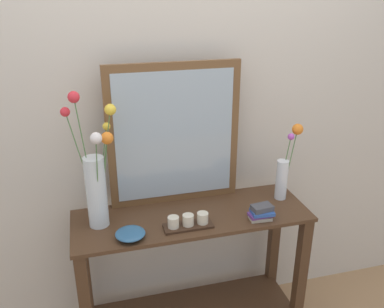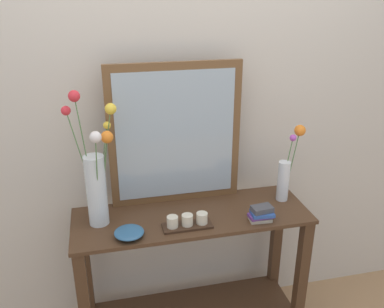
{
  "view_description": "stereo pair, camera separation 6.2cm",
  "coord_description": "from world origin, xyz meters",
  "px_view_note": "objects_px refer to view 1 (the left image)",
  "views": [
    {
      "loc": [
        -0.48,
        -1.79,
        1.96
      ],
      "look_at": [
        0.0,
        0.0,
        1.19
      ],
      "focal_mm": 38.47,
      "sensor_mm": 36.0,
      "label": 1
    },
    {
      "loc": [
        -0.42,
        -1.8,
        1.96
      ],
      "look_at": [
        0.0,
        0.0,
        1.19
      ],
      "focal_mm": 38.47,
      "sensor_mm": 36.0,
      "label": 2
    }
  ],
  "objects_px": {
    "vase_right": "(285,169)",
    "decorative_bowl": "(130,234)",
    "mirror_leaning": "(174,135)",
    "book_stack": "(261,212)",
    "candle_tray": "(188,222)",
    "tall_vase_left": "(96,180)",
    "console_table": "(192,268)"
  },
  "relations": [
    {
      "from": "vase_right",
      "to": "decorative_bowl",
      "type": "bearing_deg",
      "value": -168.17
    },
    {
      "from": "mirror_leaning",
      "to": "book_stack",
      "type": "xyz_separation_m",
      "value": [
        0.38,
        -0.31,
        -0.34
      ]
    },
    {
      "from": "candle_tray",
      "to": "vase_right",
      "type": "bearing_deg",
      "value": 15.39
    },
    {
      "from": "tall_vase_left",
      "to": "candle_tray",
      "type": "distance_m",
      "value": 0.49
    },
    {
      "from": "candle_tray",
      "to": "decorative_bowl",
      "type": "bearing_deg",
      "value": -175.76
    },
    {
      "from": "console_table",
      "to": "book_stack",
      "type": "xyz_separation_m",
      "value": [
        0.33,
        -0.14,
        0.38
      ]
    },
    {
      "from": "mirror_leaning",
      "to": "vase_right",
      "type": "bearing_deg",
      "value": -11.8
    },
    {
      "from": "decorative_bowl",
      "to": "book_stack",
      "type": "bearing_deg",
      "value": -0.46
    },
    {
      "from": "mirror_leaning",
      "to": "book_stack",
      "type": "bearing_deg",
      "value": -39.72
    },
    {
      "from": "decorative_bowl",
      "to": "candle_tray",
      "type": "bearing_deg",
      "value": 4.24
    },
    {
      "from": "console_table",
      "to": "candle_tray",
      "type": "height_order",
      "value": "candle_tray"
    },
    {
      "from": "tall_vase_left",
      "to": "book_stack",
      "type": "height_order",
      "value": "tall_vase_left"
    },
    {
      "from": "decorative_bowl",
      "to": "book_stack",
      "type": "height_order",
      "value": "book_stack"
    },
    {
      "from": "console_table",
      "to": "vase_right",
      "type": "bearing_deg",
      "value": 5.56
    },
    {
      "from": "mirror_leaning",
      "to": "tall_vase_left",
      "type": "relative_size",
      "value": 1.13
    },
    {
      "from": "console_table",
      "to": "book_stack",
      "type": "distance_m",
      "value": 0.52
    },
    {
      "from": "decorative_bowl",
      "to": "book_stack",
      "type": "xyz_separation_m",
      "value": [
        0.66,
        -0.01,
        0.02
      ]
    },
    {
      "from": "console_table",
      "to": "mirror_leaning",
      "type": "distance_m",
      "value": 0.75
    },
    {
      "from": "candle_tray",
      "to": "book_stack",
      "type": "bearing_deg",
      "value": -4.03
    },
    {
      "from": "mirror_leaning",
      "to": "book_stack",
      "type": "relative_size",
      "value": 6.02
    },
    {
      "from": "mirror_leaning",
      "to": "tall_vase_left",
      "type": "height_order",
      "value": "mirror_leaning"
    },
    {
      "from": "mirror_leaning",
      "to": "decorative_bowl",
      "type": "bearing_deg",
      "value": -133.2
    },
    {
      "from": "console_table",
      "to": "book_stack",
      "type": "bearing_deg",
      "value": -22.59
    },
    {
      "from": "book_stack",
      "to": "candle_tray",
      "type": "bearing_deg",
      "value": 175.97
    },
    {
      "from": "console_table",
      "to": "tall_vase_left",
      "type": "bearing_deg",
      "value": 176.6
    },
    {
      "from": "console_table",
      "to": "decorative_bowl",
      "type": "height_order",
      "value": "decorative_bowl"
    },
    {
      "from": "console_table",
      "to": "mirror_leaning",
      "type": "bearing_deg",
      "value": 105.25
    },
    {
      "from": "vase_right",
      "to": "candle_tray",
      "type": "height_order",
      "value": "vase_right"
    },
    {
      "from": "mirror_leaning",
      "to": "decorative_bowl",
      "type": "relative_size",
      "value": 5.35
    },
    {
      "from": "vase_right",
      "to": "book_stack",
      "type": "relative_size",
      "value": 3.29
    },
    {
      "from": "mirror_leaning",
      "to": "candle_tray",
      "type": "height_order",
      "value": "mirror_leaning"
    },
    {
      "from": "tall_vase_left",
      "to": "vase_right",
      "type": "xyz_separation_m",
      "value": [
        1.01,
        0.03,
        -0.07
      ]
    }
  ]
}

